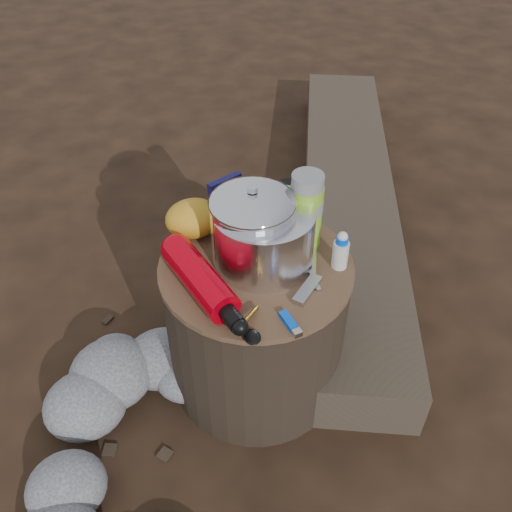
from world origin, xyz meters
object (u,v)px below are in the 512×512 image
object	(u,v)px
log_main	(347,198)
fuel_bottle	(200,278)
camping_pot	(253,226)
travel_mug	(288,209)
stump	(256,325)
thermos	(306,212)

from	to	relation	value
log_main	fuel_bottle	size ratio (longest dim) A/B	6.17
camping_pot	travel_mug	distance (m)	0.16
camping_pot	fuel_bottle	size ratio (longest dim) A/B	0.63
stump	travel_mug	size ratio (longest dim) A/B	3.80
fuel_bottle	travel_mug	xyz separation A→B (m)	(0.27, 0.17, 0.02)
travel_mug	log_main	bearing A→B (deg)	50.72
camping_pot	fuel_bottle	distance (m)	0.18
fuel_bottle	travel_mug	distance (m)	0.32
stump	log_main	world-z (taller)	stump
fuel_bottle	thermos	distance (m)	0.32
stump	travel_mug	bearing A→B (deg)	44.64
stump	log_main	xyz separation A→B (m)	(0.58, 0.67, -0.14)
fuel_bottle	travel_mug	bearing A→B (deg)	15.16
thermos	stump	bearing A→B (deg)	-161.80
camping_pot	thermos	size ratio (longest dim) A/B	0.98
stump	fuel_bottle	size ratio (longest dim) A/B	1.50
stump	camping_pot	bearing A→B (deg)	90.87
thermos	travel_mug	xyz separation A→B (m)	(-0.02, 0.07, -0.04)
camping_pot	travel_mug	world-z (taller)	camping_pot
stump	log_main	size ratio (longest dim) A/B	0.24
log_main	camping_pot	xyz separation A→B (m)	(-0.58, -0.65, 0.47)
camping_pot	thermos	xyz separation A→B (m)	(0.14, 0.02, 0.00)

